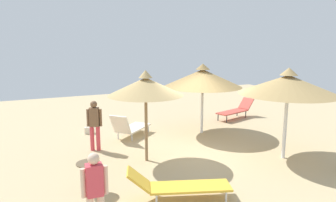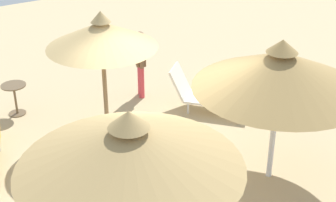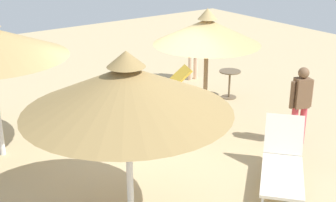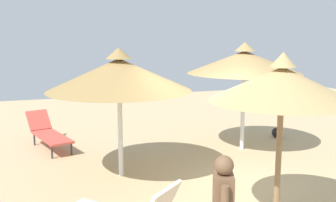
{
  "view_description": "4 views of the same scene",
  "coord_description": "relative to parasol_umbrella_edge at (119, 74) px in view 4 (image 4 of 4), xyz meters",
  "views": [
    {
      "loc": [
        8.5,
        -4.67,
        3.44
      ],
      "look_at": [
        -0.66,
        -0.49,
        1.54
      ],
      "focal_mm": 33.59,
      "sensor_mm": 36.0,
      "label": 1
    },
    {
      "loc": [
        4.2,
        6.8,
        5.5
      ],
      "look_at": [
        -0.01,
        0.31,
        1.53
      ],
      "focal_mm": 54.62,
      "sensor_mm": 36.0,
      "label": 2
    },
    {
      "loc": [
        -6.71,
        4.38,
        4.21
      ],
      "look_at": [
        -0.23,
        -0.3,
        1.17
      ],
      "focal_mm": 50.14,
      "sensor_mm": 36.0,
      "label": 3
    },
    {
      "loc": [
        -3.15,
        -6.54,
        2.93
      ],
      "look_at": [
        -0.74,
        0.67,
        1.64
      ],
      "focal_mm": 42.71,
      "sensor_mm": 36.0,
      "label": 4
    }
  ],
  "objects": [
    {
      "name": "lounge_chair_center",
      "position": [
        -1.36,
        2.61,
        -1.71
      ],
      "size": [
        1.14,
        2.15,
        0.83
      ],
      "color": "#CC4C3F",
      "rests_on": "ground"
    },
    {
      "name": "beach_ball",
      "position": [
        4.84,
        1.6,
        -1.97
      ],
      "size": [
        0.28,
        0.28,
        0.28
      ],
      "primitive_type": "sphere",
      "color": "black",
      "rests_on": "ground"
    },
    {
      "name": "parasol_umbrella_far_right",
      "position": [
        3.32,
        0.88,
        0.11
      ],
      "size": [
        2.83,
        2.83,
        2.72
      ],
      "color": "white",
      "rests_on": "ground"
    },
    {
      "name": "parasol_umbrella_edge",
      "position": [
        0.0,
        0.0,
        0.0
      ],
      "size": [
        2.92,
        2.92,
        2.65
      ],
      "color": "white",
      "rests_on": "ground"
    },
    {
      "name": "ground",
      "position": [
        1.55,
        -1.34,
        -2.16
      ],
      "size": [
        24.0,
        24.0,
        0.1
      ],
      "primitive_type": "cube",
      "color": "tan"
    },
    {
      "name": "parasol_umbrella_far_left",
      "position": [
        1.8,
        -2.94,
        0.09
      ],
      "size": [
        2.16,
        2.16,
        2.66
      ],
      "color": "olive",
      "rests_on": "ground"
    }
  ]
}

